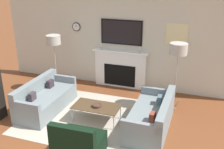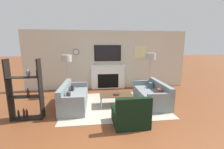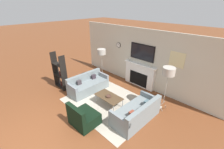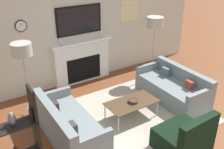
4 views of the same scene
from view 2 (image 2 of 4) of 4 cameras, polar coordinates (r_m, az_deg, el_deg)
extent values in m
cube|color=beige|center=(7.07, -1.67, 5.51)|extent=(7.57, 0.07, 2.70)
cube|color=white|center=(7.07, -1.54, -1.07)|extent=(1.56, 0.16, 1.09)
cube|color=black|center=(7.02, -1.47, -2.48)|extent=(0.97, 0.01, 0.65)
cube|color=white|center=(6.96, -1.55, 3.46)|extent=(1.68, 0.22, 0.04)
cylinder|color=#B2AD9E|center=(6.89, -6.39, 3.91)|extent=(0.04, 0.04, 0.10)
cylinder|color=white|center=(6.88, -6.41, 4.69)|extent=(0.03, 0.03, 0.09)
cylinder|color=#B2AD9E|center=(7.00, 3.26, 4.07)|extent=(0.04, 0.04, 0.10)
cylinder|color=white|center=(6.99, 3.27, 4.84)|extent=(0.03, 0.03, 0.09)
cube|color=black|center=(7.00, -1.64, 8.13)|extent=(1.24, 0.04, 0.73)
cube|color=black|center=(6.98, -1.63, 8.12)|extent=(1.15, 0.01, 0.65)
cylinder|color=black|center=(7.00, -13.54, 8.38)|extent=(0.26, 0.02, 0.26)
cylinder|color=silver|center=(6.99, -13.56, 8.38)|extent=(0.23, 0.00, 0.23)
cube|color=black|center=(6.98, -13.57, 8.62)|extent=(0.01, 0.00, 0.06)
cube|color=beige|center=(7.32, 10.79, 8.41)|extent=(0.58, 0.02, 0.58)
cube|color=#AFA694|center=(5.29, 0.70, -11.33)|extent=(3.34, 2.59, 0.01)
cube|color=gray|center=(5.21, -14.02, -9.45)|extent=(0.80, 1.81, 0.45)
cube|color=gray|center=(5.14, -17.63, -5.37)|extent=(0.18, 1.80, 0.33)
cube|color=gray|center=(5.92, -13.12, -3.77)|extent=(0.78, 0.11, 0.18)
cube|color=slate|center=(4.31, -15.65, -9.40)|extent=(0.78, 0.11, 0.18)
cube|color=#332931|center=(5.51, -14.85, -4.85)|extent=(0.11, 0.21, 0.20)
cube|color=#3B3236|center=(4.75, -16.21, -7.45)|extent=(0.10, 0.20, 0.20)
cube|color=gray|center=(5.54, 14.49, -8.25)|extent=(0.87, 1.80, 0.44)
cube|color=gray|center=(5.56, 17.91, -4.35)|extent=(0.20, 1.78, 0.30)
cube|color=gray|center=(4.71, 18.23, -7.87)|extent=(0.83, 0.12, 0.18)
cube|color=slate|center=(6.22, 11.94, -3.07)|extent=(0.83, 0.12, 0.18)
cube|color=brown|center=(5.14, 17.49, -6.22)|extent=(0.12, 0.20, 0.18)
cube|color=#4A646D|center=(5.85, 14.44, -3.94)|extent=(0.11, 0.21, 0.20)
cube|color=black|center=(4.04, 6.86, -15.64)|extent=(0.88, 0.79, 0.40)
cube|color=black|center=(3.60, 8.35, -11.98)|extent=(0.87, 0.16, 0.41)
cube|color=#4C3823|center=(5.11, 1.57, -7.74)|extent=(1.10, 0.59, 0.02)
cylinder|color=#B7B7BC|center=(4.88, -4.01, -11.04)|extent=(0.02, 0.02, 0.37)
cylinder|color=#B7B7BC|center=(5.04, 7.84, -10.42)|extent=(0.02, 0.02, 0.37)
cylinder|color=#B7B7BC|center=(5.36, -4.32, -9.02)|extent=(0.02, 0.02, 0.37)
cylinder|color=#B7B7BC|center=(5.50, 6.46, -8.54)|extent=(0.02, 0.02, 0.37)
cylinder|color=#4A2E24|center=(5.08, 1.85, -7.47)|extent=(0.21, 0.21, 0.05)
torus|color=#412D1F|center=(5.07, 1.85, -7.22)|extent=(0.21, 0.21, 0.02)
cylinder|color=#9E998E|center=(6.42, -15.29, -6.56)|extent=(0.09, 0.23, 0.27)
cylinder|color=#9E998E|center=(6.49, -16.87, -6.46)|extent=(0.17, 0.19, 0.27)
cylinder|color=#9E998E|center=(6.31, -16.63, -6.94)|extent=(0.23, 0.07, 0.27)
cylinder|color=#9E998E|center=(6.24, -16.60, -0.49)|extent=(0.02, 0.02, 1.15)
cylinder|color=#B2ADA3|center=(6.15, -16.95, 5.95)|extent=(0.40, 0.40, 0.26)
cylinder|color=#9E998E|center=(6.82, 14.62, -5.47)|extent=(0.09, 0.23, 0.27)
cylinder|color=#9E998E|center=(6.80, 13.02, -5.46)|extent=(0.17, 0.19, 0.27)
cylinder|color=#9E998E|center=(6.65, 14.02, -5.86)|extent=(0.23, 0.07, 0.27)
cylinder|color=#9E998E|center=(6.59, 14.17, 0.42)|extent=(0.02, 0.02, 1.18)
cylinder|color=#B2ADA3|center=(6.51, 14.46, 6.74)|extent=(0.43, 0.43, 0.28)
cube|color=black|center=(4.86, -34.50, -4.97)|extent=(0.04, 0.28, 1.67)
cube|color=black|center=(4.55, -25.50, -5.08)|extent=(0.04, 0.28, 1.67)
cube|color=black|center=(4.95, -29.25, -14.10)|extent=(0.84, 0.28, 0.02)
cube|color=black|center=(4.74, -29.93, -7.29)|extent=(0.84, 0.28, 0.01)
cube|color=black|center=(4.62, -30.55, -0.94)|extent=(0.84, 0.28, 0.02)
cylinder|color=black|center=(4.44, -26.62, 0.34)|extent=(0.06, 0.06, 0.19)
cylinder|color=black|center=(4.42, -26.74, 1.85)|extent=(0.03, 0.03, 0.05)
cylinder|color=#3D1919|center=(4.96, -29.68, -12.82)|extent=(0.06, 0.06, 0.19)
cylinder|color=#3D1919|center=(4.91, -29.81, -11.53)|extent=(0.03, 0.03, 0.05)
cylinder|color=#3D1919|center=(4.66, -29.34, -6.26)|extent=(0.07, 0.07, 0.18)
cylinder|color=#3D1919|center=(4.63, -29.47, -4.91)|extent=(0.03, 0.03, 0.05)
ellipsoid|color=slate|center=(4.57, -29.30, 0.44)|extent=(0.10, 0.10, 0.20)
cylinder|color=#3D1919|center=(4.98, -30.52, -12.68)|extent=(0.06, 0.06, 0.21)
cylinder|color=#3D1919|center=(4.94, -30.66, -11.29)|extent=(0.03, 0.03, 0.05)
cylinder|color=black|center=(5.00, -32.00, -12.82)|extent=(0.05, 0.05, 0.19)
cylinder|color=black|center=(4.96, -32.14, -11.53)|extent=(0.02, 0.02, 0.05)
camera|label=1|loc=(3.12, 92.21, 24.60)|focal=42.00mm
camera|label=3|loc=(4.79, 68.59, 24.66)|focal=24.00mm
camera|label=4|loc=(2.76, -76.81, 31.46)|focal=42.00mm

